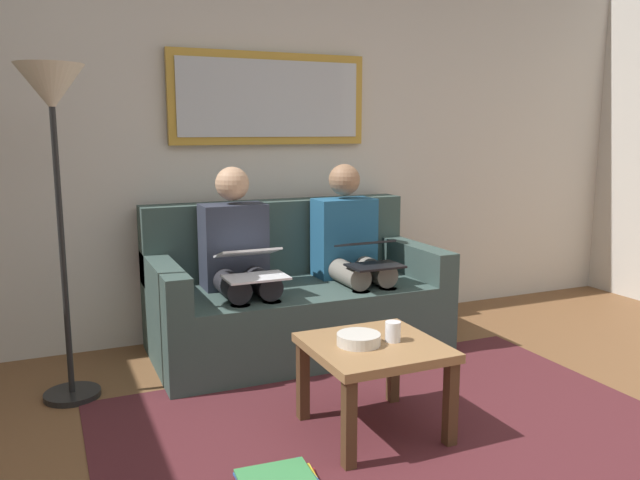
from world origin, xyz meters
name	(u,v)px	position (x,y,z in m)	size (l,w,h in m)	color
wall_rear	(266,138)	(0.00, -2.60, 1.30)	(6.00, 0.12, 2.60)	beige
area_rug	(395,431)	(0.00, -0.85, 0.00)	(2.60, 1.80, 0.01)	#4C1E23
couch	(293,298)	(0.00, -2.12, 0.31)	(1.74, 0.90, 0.90)	#384C47
framed_mirror	(270,99)	(0.00, -2.51, 1.55)	(1.32, 0.05, 0.59)	#B7892D
coffee_table	(374,358)	(0.09, -0.90, 0.35)	(0.57, 0.57, 0.42)	olive
cup	(393,332)	(0.00, -0.89, 0.46)	(0.07, 0.07, 0.09)	silver
bowl	(359,339)	(0.16, -0.91, 0.44)	(0.19, 0.19, 0.05)	beige
person_left	(351,249)	(-0.37, -2.05, 0.61)	(0.38, 0.58, 1.14)	#235B84
laptop_black	(369,253)	(-0.37, -1.80, 0.63)	(0.31, 0.35, 0.15)	black
person_right	(239,259)	(0.37, -2.05, 0.61)	(0.38, 0.58, 1.14)	#2D3342
laptop_white	(251,263)	(0.37, -1.81, 0.63)	(0.34, 0.36, 0.15)	white
standing_lamp	(53,126)	(1.32, -1.85, 1.37)	(0.32, 0.32, 1.66)	black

